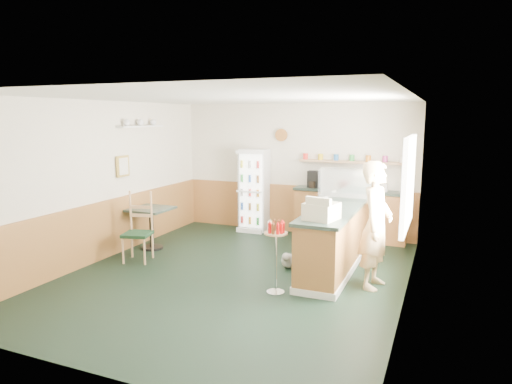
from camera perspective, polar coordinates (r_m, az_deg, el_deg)
The scene contains 13 objects.
ground at distance 7.18m, azimuth -2.66°, elevation -10.37°, with size 6.00×6.00×0.00m, color black.
room_envelope at distance 7.58m, azimuth -1.93°, elevation 2.53°, with size 5.04×6.02×2.72m.
service_counter at distance 7.61m, azimuth 10.14°, elevation -5.75°, with size 0.68×3.01×1.01m.
back_counter at distance 9.27m, azimuth 11.53°, elevation -2.52°, with size 2.24×0.42×1.69m.
drinks_fridge at distance 9.73m, azimuth -0.28°, elevation 0.20°, with size 0.58×0.52×1.75m.
display_case at distance 8.07m, azimuth 11.32°, elevation 0.96°, with size 0.93×0.48×0.53m.
cash_register at distance 6.42m, azimuth 8.19°, elevation -2.38°, with size 0.41×0.43×0.24m, color beige.
shopkeeper at distance 6.69m, azimuth 14.76°, elevation -4.03°, with size 0.61×0.44×1.82m, color tan.
condiment_stand at distance 6.30m, azimuth 2.49°, elevation -6.57°, with size 0.32×0.32×1.01m.
newspaper_rack at distance 7.80m, azimuth 7.89°, elevation -3.98°, with size 0.09×0.40×0.81m.
cafe_table at distance 8.65m, azimuth -12.96°, elevation -3.44°, with size 0.70×0.70×0.77m.
cafe_chair at distance 8.03m, azimuth -14.24°, elevation -3.97°, with size 0.54×0.54×1.18m.
dog_doorstop at distance 7.49m, azimuth 4.03°, elevation -8.49°, with size 0.23×0.30×0.28m.
Camera 1 is at (2.91, -6.11, 2.43)m, focal length 32.00 mm.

